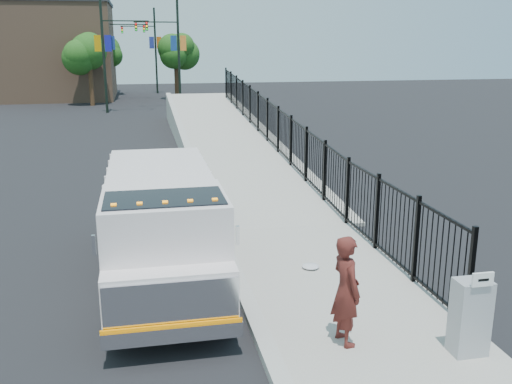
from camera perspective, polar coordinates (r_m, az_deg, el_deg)
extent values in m
plane|color=black|center=(11.43, -1.05, -10.87)|extent=(120.00, 120.00, 0.00)
cube|color=#9E998E|center=(10.22, 12.11, -14.19)|extent=(3.55, 12.00, 0.12)
cube|color=#ADAAA3|center=(9.66, 1.18, -15.50)|extent=(0.30, 12.00, 0.16)
cube|color=#9E998E|center=(26.89, -2.78, 4.22)|extent=(3.95, 24.06, 3.19)
cube|color=black|center=(23.14, 2.21, 4.75)|extent=(0.10, 28.00, 1.80)
cube|color=black|center=(12.69, -9.29, -5.90)|extent=(0.93, 6.28, 0.20)
cube|color=white|center=(10.38, -9.01, -5.23)|extent=(2.17, 2.03, 1.85)
cube|color=white|center=(9.49, -8.56, -10.22)|extent=(2.17, 0.65, 0.92)
cube|color=silver|center=(9.18, -8.44, -11.11)|extent=(2.12, 0.08, 0.78)
cube|color=silver|center=(9.32, -8.30, -13.86)|extent=(2.22, 0.17, 0.26)
cube|color=#FF8400|center=(9.26, -8.34, -13.11)|extent=(2.22, 0.05, 0.06)
cube|color=black|center=(9.98, -9.07, -2.70)|extent=(2.03, 1.20, 0.78)
cube|color=white|center=(13.55, -9.67, -0.47)|extent=(2.22, 3.88, 1.57)
cube|color=silver|center=(9.40, -15.91, -5.10)|extent=(0.06, 0.06, 0.32)
cube|color=silver|center=(9.48, -1.85, -4.35)|extent=(0.06, 0.06, 0.32)
cube|color=orange|center=(9.57, -14.05, -1.31)|extent=(0.09, 0.07, 0.06)
cube|color=orange|center=(9.56, -11.57, -1.18)|extent=(0.09, 0.07, 0.06)
cube|color=orange|center=(9.56, -9.08, -1.06)|extent=(0.09, 0.07, 0.06)
cube|color=orange|center=(9.58, -6.60, -0.93)|extent=(0.09, 0.07, 0.06)
cube|color=orange|center=(9.62, -4.14, -0.80)|extent=(0.09, 0.07, 0.06)
cylinder|color=black|center=(10.18, -14.18, -11.88)|extent=(0.30, 0.92, 0.92)
cylinder|color=black|center=(10.24, -3.08, -11.24)|extent=(0.30, 0.92, 0.92)
cylinder|color=black|center=(14.37, -13.45, -3.82)|extent=(0.30, 0.92, 0.92)
cylinder|color=black|center=(14.41, -5.73, -3.41)|extent=(0.30, 0.92, 0.92)
cylinder|color=black|center=(15.33, -13.35, -2.62)|extent=(0.30, 0.92, 0.92)
cylinder|color=black|center=(15.37, -6.11, -2.25)|extent=(0.30, 0.92, 0.92)
imported|color=#531D18|center=(9.50, 8.99, -9.68)|extent=(0.55, 0.74, 1.86)
cube|color=gray|center=(9.81, 20.61, -11.62)|extent=(0.55, 0.40, 1.25)
cube|color=white|center=(9.35, 21.73, -8.13)|extent=(0.35, 0.04, 0.22)
ellipsoid|color=silver|center=(12.70, 5.48, -7.40)|extent=(0.38, 0.38, 0.10)
cylinder|color=black|center=(42.08, -14.99, 13.08)|extent=(0.18, 0.18, 8.00)
cube|color=black|center=(42.03, -12.94, 16.34)|extent=(3.20, 0.08, 0.08)
cube|color=black|center=(42.03, -10.88, 15.97)|extent=(0.18, 0.22, 0.60)
cube|color=#151890|center=(42.05, -14.58, 14.20)|extent=(0.45, 0.04, 1.10)
cube|color=#C28405|center=(42.09, -15.56, 14.13)|extent=(0.45, 0.04, 1.10)
cylinder|color=black|center=(44.24, -7.73, 13.50)|extent=(0.18, 0.18, 8.00)
cube|color=black|center=(44.16, -9.99, 16.40)|extent=(3.20, 0.08, 0.08)
cube|color=black|center=(44.13, -11.91, 15.85)|extent=(0.18, 0.22, 0.60)
cube|color=orange|center=(44.25, -7.30, 14.55)|extent=(0.45, 0.04, 1.10)
cube|color=navy|center=(44.20, -8.23, 14.52)|extent=(0.45, 0.04, 1.10)
cylinder|color=black|center=(51.11, -14.52, 13.34)|extent=(0.18, 0.18, 8.00)
cube|color=black|center=(51.07, -12.84, 16.03)|extent=(3.20, 0.08, 0.08)
cube|color=black|center=(51.06, -11.14, 15.72)|extent=(0.18, 0.22, 0.60)
cube|color=#1F3F96|center=(51.09, -14.18, 14.26)|extent=(0.45, 0.04, 1.10)
cube|color=orange|center=(51.12, -14.99, 14.21)|extent=(0.45, 0.04, 1.10)
cylinder|color=black|center=(57.19, -10.00, 13.70)|extent=(0.18, 0.18, 8.00)
cube|color=black|center=(57.17, -11.77, 15.92)|extent=(3.20, 0.08, 0.08)
cube|color=black|center=(57.18, -13.24, 15.49)|extent=(0.18, 0.22, 0.60)
cube|color=#C95B11|center=(57.19, -9.67, 14.51)|extent=(0.45, 0.04, 1.10)
cube|color=navy|center=(57.17, -10.39, 14.48)|extent=(0.45, 0.04, 1.10)
cylinder|color=#382314|center=(47.31, -16.15, 10.23)|extent=(0.36, 0.36, 3.20)
sphere|color=#194714|center=(47.20, -16.36, 13.13)|extent=(2.91, 2.91, 2.91)
cylinder|color=#382314|center=(51.31, -7.96, 10.98)|extent=(0.36, 0.36, 3.20)
sphere|color=#194714|center=(51.21, -8.06, 13.66)|extent=(2.48, 2.48, 2.48)
cylinder|color=#382314|center=(56.60, -14.51, 11.01)|extent=(0.36, 0.36, 3.20)
sphere|color=#194714|center=(56.51, -14.67, 13.44)|extent=(2.46, 2.46, 2.46)
cube|color=#8C664C|center=(54.61, -19.51, 13.05)|extent=(10.00, 10.00, 8.00)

